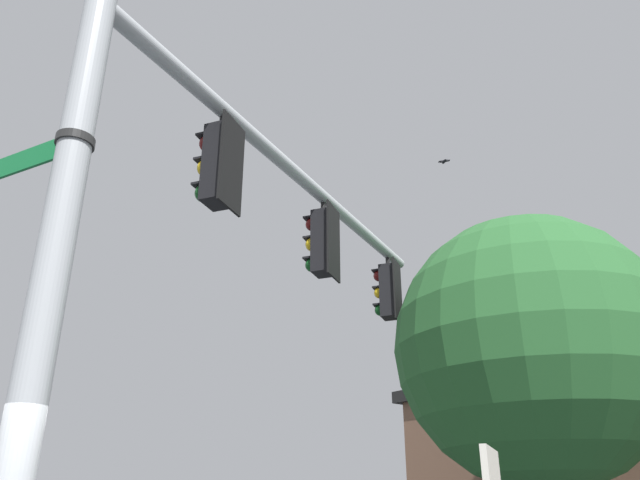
# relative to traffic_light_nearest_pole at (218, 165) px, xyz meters

# --- Properties ---
(signal_pole) EXTENTS (0.30, 0.30, 7.11)m
(signal_pole) POSITION_rel_traffic_light_nearest_pole_xyz_m (-2.05, 0.23, -2.09)
(signal_pole) COLOR #ADB2B7
(signal_pole) RESTS_ON ground
(mast_arm) EXTENTS (8.15, 1.21, 0.21)m
(mast_arm) POSITION_rel_traffic_light_nearest_pole_xyz_m (2.01, -0.27, 0.80)
(mast_arm) COLOR #ADB2B7
(traffic_light_nearest_pole) EXTENTS (0.54, 0.49, 1.31)m
(traffic_light_nearest_pole) POSITION_rel_traffic_light_nearest_pole_xyz_m (0.00, 0.00, 0.00)
(traffic_light_nearest_pole) COLOR black
(traffic_light_mid_inner) EXTENTS (0.54, 0.49, 1.31)m
(traffic_light_mid_inner) POSITION_rel_traffic_light_nearest_pole_xyz_m (2.71, -0.33, 0.00)
(traffic_light_mid_inner) COLOR black
(traffic_light_mid_outer) EXTENTS (0.54, 0.49, 1.31)m
(traffic_light_mid_outer) POSITION_rel_traffic_light_nearest_pole_xyz_m (5.41, -0.67, 0.00)
(traffic_light_mid_outer) COLOR black
(street_name_sign) EXTENTS (0.35, 1.51, 0.22)m
(street_name_sign) POSITION_rel_traffic_light_nearest_pole_xyz_m (-2.01, 0.58, -0.83)
(street_name_sign) COLOR #147238
(bird_flying) EXTENTS (0.21, 0.27, 0.09)m
(bird_flying) POSITION_rel_traffic_light_nearest_pole_xyz_m (7.16, -1.72, 3.65)
(bird_flying) COLOR black
(tree_by_storefront) EXTENTS (4.76, 4.76, 6.75)m
(tree_by_storefront) POSITION_rel_traffic_light_nearest_pole_xyz_m (5.67, -3.12, -1.28)
(tree_by_storefront) COLOR #4C3823
(tree_by_storefront) RESTS_ON ground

